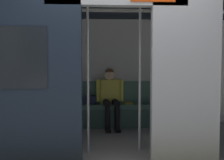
{
  "coord_description": "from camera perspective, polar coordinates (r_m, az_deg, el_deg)",
  "views": [
    {
      "loc": [
        0.24,
        3.55,
        1.33
      ],
      "look_at": [
        -0.0,
        -1.18,
        1.02
      ],
      "focal_mm": 44.66,
      "sensor_mm": 36.0,
      "label": 1
    }
  ],
  "objects": [
    {
      "name": "grab_pole_far",
      "position": [
        4.16,
        5.71,
        0.59
      ],
      "size": [
        0.04,
        0.04,
        2.21
      ],
      "primitive_type": "cylinder",
      "color": "silver",
      "rests_on": "ground_plane"
    },
    {
      "name": "person_seated",
      "position": [
        5.62,
        -0.35,
        -2.84
      ],
      "size": [
        0.55,
        0.69,
        1.2
      ],
      "color": "#D8CC4C",
      "rests_on": "ground_plane"
    },
    {
      "name": "book",
      "position": [
        5.76,
        3.38,
        -4.72
      ],
      "size": [
        0.17,
        0.24,
        0.03
      ],
      "primitive_type": "cube",
      "rotation": [
        0.0,
        0.0,
        0.12
      ],
      "color": "gold",
      "rests_on": "bench_seat"
    },
    {
      "name": "handbag",
      "position": [
        5.71,
        -4.66,
        -4.07
      ],
      "size": [
        0.26,
        0.15,
        0.17
      ],
      "color": "#262D4C",
      "rests_on": "bench_seat"
    },
    {
      "name": "grab_pole_door",
      "position": [
        4.06,
        -4.96,
        0.52
      ],
      "size": [
        0.04,
        0.04,
        2.21
      ],
      "primitive_type": "cylinder",
      "color": "silver",
      "rests_on": "ground_plane"
    },
    {
      "name": "bench_seat",
      "position": [
        5.72,
        -0.48,
        -6.05
      ],
      "size": [
        2.75,
        0.44,
        0.47
      ],
      "color": "#4C7566",
      "rests_on": "ground_plane"
    },
    {
      "name": "train_car",
      "position": [
        4.68,
        -0.66,
        6.17
      ],
      "size": [
        6.4,
        2.6,
        2.35
      ],
      "color": "#ADAFB5",
      "rests_on": "ground_plane"
    }
  ]
}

